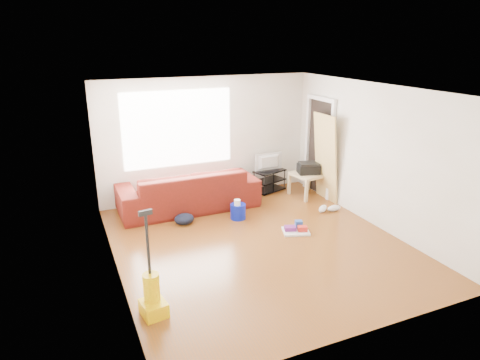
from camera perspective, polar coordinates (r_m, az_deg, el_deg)
name	(u,v)px	position (r m, az deg, el deg)	size (l,w,h in m)	color
room	(260,168)	(6.80, 2.63, 1.61)	(4.51, 5.01, 2.51)	brown
sofa	(189,208)	(8.58, -6.80, -3.73)	(2.70, 1.06, 0.79)	#50150C
tv_stand	(269,180)	(9.41, 3.93, -0.03)	(0.77, 0.59, 0.47)	black
tv	(270,162)	(9.29, 3.99, 2.38)	(0.64, 0.08, 0.37)	black
side_table	(308,177)	(9.17, 9.07, 0.44)	(0.70, 0.70, 0.50)	tan
printer	(309,168)	(9.11, 9.13, 1.59)	(0.52, 0.45, 0.23)	black
bucket	(238,218)	(8.04, -0.27, -5.14)	(0.29, 0.29, 0.29)	#0919B4
toilet_paper	(237,210)	(7.92, -0.37, -3.98)	(0.12, 0.12, 0.11)	white
cleaning_tray	(296,229)	(7.56, 7.50, -6.52)	(0.54, 0.48, 0.16)	white
backpack	(184,224)	(7.88, -7.42, -5.84)	(0.36, 0.29, 0.20)	black
sneakers	(328,208)	(8.52, 11.70, -3.73)	(0.53, 0.28, 0.12)	silver
vacuum	(152,296)	(5.47, -11.59, -14.91)	(0.33, 0.36, 1.35)	#FDCC00
door_panel	(323,199)	(9.15, 10.98, -2.51)	(0.04, 0.72, 1.80)	tan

